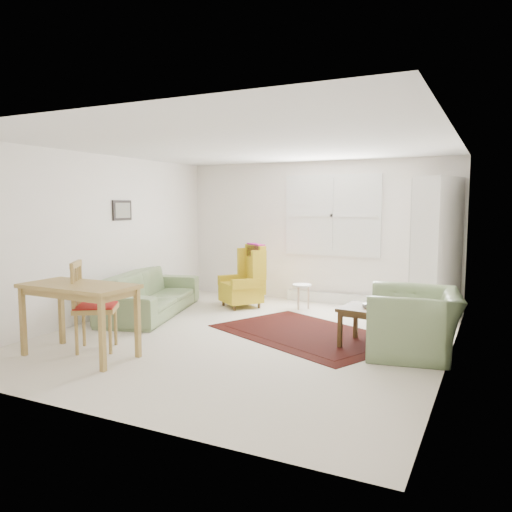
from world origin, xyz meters
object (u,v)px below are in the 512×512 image
at_px(stool, 302,296).
at_px(sofa, 151,285).
at_px(desk_chair, 96,306).
at_px(armchair, 414,316).
at_px(coffee_table, 367,326).
at_px(cabinet, 437,248).
at_px(wingback_chair, 241,276).
at_px(desk, 80,320).

bearing_deg(stool, sofa, -144.95).
height_order(stool, desk_chair, desk_chair).
distance_m(armchair, coffee_table, 0.60).
distance_m(cabinet, desk_chair, 5.06).
distance_m(stool, desk_chair, 3.59).
height_order(wingback_chair, coffee_table, wingback_chair).
xyz_separation_m(sofa, desk, (0.66, -2.16, -0.04)).
height_order(armchair, coffee_table, armchair).
relative_size(sofa, cabinet, 1.06).
bearing_deg(wingback_chair, armchair, 11.34).
xyz_separation_m(desk, desk_chair, (-0.02, 0.28, 0.12)).
relative_size(sofa, coffee_table, 3.79).
bearing_deg(desk, coffee_table, 32.90).
relative_size(stool, desk_chair, 0.39).
xyz_separation_m(wingback_chair, stool, (0.99, 0.31, -0.33)).
bearing_deg(desk_chair, stool, -55.34).
bearing_deg(sofa, coffee_table, -110.92).
bearing_deg(desk_chair, sofa, -13.82).
distance_m(sofa, stool, 2.48).
bearing_deg(armchair, desk_chair, -75.89).
distance_m(wingback_chair, desk_chair, 3.02).
bearing_deg(cabinet, desk_chair, -114.71).
relative_size(sofa, desk, 1.73).
height_order(sofa, desk, sofa).
bearing_deg(stool, wingback_chair, -162.57).
height_order(desk, desk_chair, desk_chair).
bearing_deg(desk_chair, desk, 150.91).
bearing_deg(coffee_table, stool, 131.40).
distance_m(armchair, desk, 3.87).
bearing_deg(sofa, desk, -178.98).
xyz_separation_m(cabinet, desk, (-3.43, -3.93, -0.66)).
distance_m(coffee_table, desk_chair, 3.31).
height_order(armchair, cabinet, cabinet).
xyz_separation_m(sofa, wingback_chair, (1.03, 1.11, 0.08)).
height_order(wingback_chair, desk, wingback_chair).
xyz_separation_m(armchair, desk_chair, (-3.45, -1.51, 0.08)).
height_order(cabinet, desk, cabinet).
bearing_deg(armchair, coffee_table, -106.79).
bearing_deg(sofa, desk_chair, -177.13).
bearing_deg(desk, armchair, 27.53).
distance_m(wingback_chair, desk, 3.29).
height_order(wingback_chair, cabinet, cabinet).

